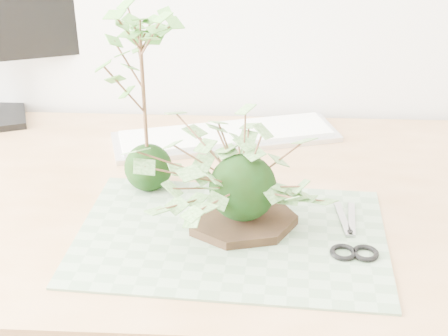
% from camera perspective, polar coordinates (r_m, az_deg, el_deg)
% --- Properties ---
extents(desk, '(1.60, 0.70, 0.74)m').
position_cam_1_polar(desk, '(1.13, -3.22, -6.22)').
color(desk, tan).
rests_on(desk, ground_plane).
extents(cutting_mat, '(0.49, 0.35, 0.00)m').
position_cam_1_polar(cutting_mat, '(0.97, 0.65, -6.19)').
color(cutting_mat, slate).
rests_on(cutting_mat, desk).
extents(stone_dish, '(0.22, 0.22, 0.01)m').
position_cam_1_polar(stone_dish, '(0.99, 1.68, -4.81)').
color(stone_dish, black).
rests_on(stone_dish, cutting_mat).
extents(ivy_kokedama, '(0.37, 0.37, 0.21)m').
position_cam_1_polar(ivy_kokedama, '(0.94, 1.77, 0.84)').
color(ivy_kokedama, black).
rests_on(ivy_kokedama, stone_dish).
extents(maple_kokedama, '(0.21, 0.21, 0.35)m').
position_cam_1_polar(maple_kokedama, '(1.01, -7.59, 10.18)').
color(maple_kokedama, black).
rests_on(maple_kokedama, desk).
extents(keyboard, '(0.48, 0.26, 0.02)m').
position_cam_1_polar(keyboard, '(1.28, 0.19, 2.96)').
color(keyboard, silver).
rests_on(keyboard, desk).
extents(scissors, '(0.07, 0.16, 0.01)m').
position_cam_1_polar(scissors, '(0.96, 11.69, -6.87)').
color(scissors, gray).
rests_on(scissors, cutting_mat).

